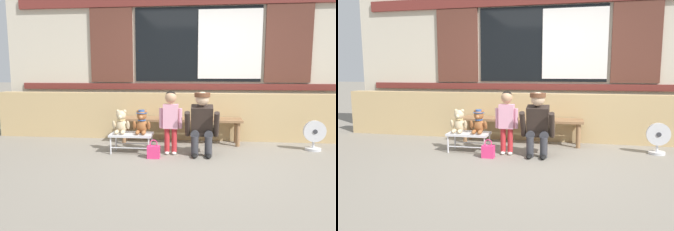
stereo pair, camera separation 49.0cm
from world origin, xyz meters
The scene contains 11 objects.
ground_plane centered at (0.00, 0.00, 0.00)m, with size 60.00×60.00×0.00m, color gray.
brick_low_wall centered at (0.00, 1.43, 0.42)m, with size 7.55×0.25×0.85m, color tan.
shop_facade centered at (0.00, 1.94, 1.70)m, with size 7.70×0.26×3.38m.
wooden_bench_long centered at (-0.26, 1.06, 0.37)m, with size 2.10×0.40×0.44m.
small_display_bench centered at (-0.97, 0.34, 0.27)m, with size 0.64×0.36×0.30m.
teddy_bear_plain centered at (-1.13, 0.34, 0.46)m, with size 0.28×0.26×0.36m.
teddy_bear_with_hat centered at (-0.81, 0.34, 0.47)m, with size 0.28×0.27×0.36m.
child_standing centered at (-0.36, 0.30, 0.59)m, with size 0.35×0.18×0.96m.
adult_crouching centered at (0.12, 0.31, 0.48)m, with size 0.50×0.49×0.95m.
handbag_on_ground centered at (-0.58, 0.06, 0.10)m, with size 0.18×0.11×0.27m.
floor_fan centered at (1.87, 0.77, 0.24)m, with size 0.34×0.24×0.48m.
Camera 2 is at (0.59, -4.22, 1.24)m, focal length 33.54 mm.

